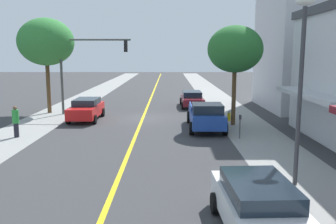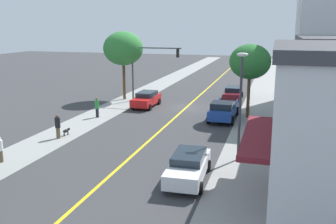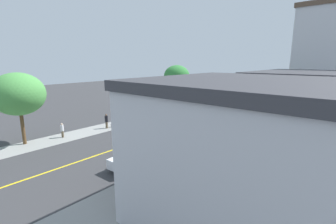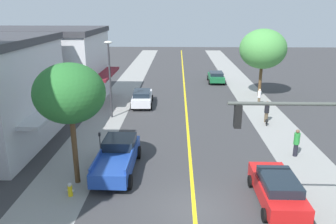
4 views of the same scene
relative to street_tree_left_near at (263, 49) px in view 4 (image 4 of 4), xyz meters
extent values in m
plane|color=#38383A|center=(-8.23, -21.94, -5.14)|extent=(140.00, 140.00, 0.00)
cube|color=gray|center=(-15.44, -21.94, -5.13)|extent=(3.49, 126.00, 0.01)
cube|color=yellow|center=(-8.23, -21.94, -5.14)|extent=(0.20, 126.00, 0.00)
cube|color=#B7BABF|center=(-17.76, -14.32, -2.50)|extent=(1.34, 7.76, 0.24)
cube|color=silver|center=(-22.77, -3.43, -1.66)|extent=(11.85, 9.49, 6.96)
cube|color=#38383D|center=(-22.77, -3.43, 2.07)|extent=(12.15, 9.79, 0.50)
cube|color=maroon|center=(-16.18, -3.43, -2.13)|extent=(1.33, 7.21, 0.24)
cylinder|color=brown|center=(0.00, 0.00, -3.49)|extent=(0.33, 0.33, 3.29)
ellipsoid|color=#4C9947|center=(0.00, 0.00, 0.01)|extent=(4.95, 4.95, 4.21)
cylinder|color=brown|center=(-14.62, -19.47, -3.27)|extent=(0.29, 0.29, 3.74)
ellipsoid|color=#286B2D|center=(-14.62, -19.47, -0.02)|extent=(3.67, 3.67, 3.12)
cylinder|color=yellow|center=(-14.57, -20.90, -4.85)|extent=(0.24, 0.24, 0.58)
sphere|color=#B2B2B7|center=(-14.57, -20.90, -4.49)|extent=(0.22, 0.22, 0.22)
cylinder|color=#B2B2B7|center=(-14.74, -20.90, -4.82)|extent=(0.10, 0.10, 0.10)
cylinder|color=#B2B2B7|center=(-14.40, -20.90, -4.82)|extent=(0.10, 0.10, 0.10)
cylinder|color=#4C4C51|center=(-14.27, -15.35, -4.58)|extent=(0.07, 0.07, 1.12)
cube|color=#2D2D33|center=(-14.27, -15.35, -3.88)|extent=(0.12, 0.18, 0.26)
cylinder|color=#474C47|center=(-4.44, -23.86, 0.76)|extent=(5.55, 0.14, 0.14)
cube|color=black|center=(-6.81, -23.86, 0.26)|extent=(0.26, 0.32, 0.90)
sphere|color=red|center=(-6.81, -23.86, 0.56)|extent=(0.20, 0.20, 0.20)
sphere|color=yellow|center=(-6.81, -23.86, 0.26)|extent=(0.20, 0.20, 0.20)
sphere|color=green|center=(-6.81, -23.86, -0.04)|extent=(0.20, 0.20, 0.20)
cylinder|color=#38383D|center=(-14.89, -8.04, -1.93)|extent=(0.16, 0.16, 6.42)
ellipsoid|color=silver|center=(-14.89, -8.04, 1.43)|extent=(0.70, 0.36, 0.24)
cube|color=red|center=(-4.15, -21.21, -4.43)|extent=(1.85, 4.66, 0.78)
cube|color=#19232D|center=(-4.15, -21.45, -3.81)|extent=(1.62, 2.52, 0.46)
cylinder|color=black|center=(-5.07, -19.68, -4.82)|extent=(0.22, 0.64, 0.64)
cylinder|color=black|center=(-3.22, -19.68, -4.82)|extent=(0.22, 0.64, 0.64)
cylinder|color=black|center=(-5.07, -22.75, -4.82)|extent=(0.22, 0.64, 0.64)
cylinder|color=black|center=(-3.22, -22.75, -4.82)|extent=(0.22, 0.64, 0.64)
cube|color=#196638|center=(-4.04, 6.78, -4.48)|extent=(1.93, 4.18, 0.67)
cube|color=#19232D|center=(-4.05, 6.57, -3.94)|extent=(1.68, 2.27, 0.42)
cylinder|color=black|center=(-4.96, 8.16, -4.82)|extent=(0.23, 0.64, 0.64)
cylinder|color=black|center=(-3.09, 8.14, -4.82)|extent=(0.23, 0.64, 0.64)
cylinder|color=black|center=(-5.00, 5.42, -4.82)|extent=(0.23, 0.64, 0.64)
cylinder|color=black|center=(-3.13, 5.39, -4.82)|extent=(0.23, 0.64, 0.64)
cube|color=silver|center=(-12.59, -4.08, -4.44)|extent=(2.03, 4.83, 0.76)
cube|color=#19232D|center=(-12.58, -4.32, -3.85)|extent=(1.72, 2.64, 0.43)
cylinder|color=black|center=(-13.57, -2.55, -4.82)|extent=(0.25, 0.65, 0.64)
cylinder|color=black|center=(-11.75, -2.47, -4.82)|extent=(0.25, 0.65, 0.64)
cylinder|color=black|center=(-13.43, -5.69, -4.82)|extent=(0.25, 0.65, 0.64)
cylinder|color=black|center=(-11.61, -5.61, -4.82)|extent=(0.25, 0.65, 0.64)
cube|color=#1E429E|center=(-12.60, -18.18, -4.34)|extent=(2.08, 5.59, 0.80)
cube|color=#19232D|center=(-12.59, -17.18, -3.66)|extent=(1.87, 2.03, 0.56)
cube|color=#1E429E|center=(-13.53, -19.28, -3.82)|extent=(0.14, 2.90, 0.24)
cube|color=#1E429E|center=(-11.70, -19.30, -3.82)|extent=(0.14, 2.90, 0.24)
cylinder|color=black|center=(-13.57, -16.27, -4.74)|extent=(0.29, 0.80, 0.80)
cylinder|color=black|center=(-11.57, -16.30, -4.74)|extent=(0.29, 0.80, 0.80)
cylinder|color=black|center=(-13.63, -20.06, -4.74)|extent=(0.29, 0.80, 0.80)
cylinder|color=black|center=(-11.63, -20.08, -4.74)|extent=(0.29, 0.80, 0.80)
cylinder|color=black|center=(-1.32, -15.69, -4.72)|extent=(0.28, 0.28, 0.84)
cylinder|color=#288C38|center=(-1.32, -15.69, -3.91)|extent=(0.38, 0.38, 0.77)
sphere|color=brown|center=(-1.32, -15.69, -3.41)|extent=(0.24, 0.24, 0.24)
cylinder|color=brown|center=(-1.50, -8.91, -4.72)|extent=(0.30, 0.30, 0.84)
cylinder|color=black|center=(-1.50, -8.91, -3.92)|extent=(0.40, 0.40, 0.76)
sphere|color=brown|center=(-1.50, -8.91, -3.42)|extent=(0.24, 0.24, 0.24)
cylinder|color=brown|center=(-0.86, -3.55, -4.77)|extent=(0.25, 0.25, 0.74)
cylinder|color=silver|center=(-0.86, -3.55, -4.06)|extent=(0.33, 0.33, 0.68)
sphere|color=beige|center=(-0.86, -3.55, -3.62)|extent=(0.21, 0.21, 0.21)
ellipsoid|color=black|center=(-1.66, -9.71, -4.78)|extent=(0.37, 0.62, 0.26)
sphere|color=black|center=(-1.73, -10.02, -4.70)|extent=(0.20, 0.20, 0.20)
cylinder|color=black|center=(-1.70, -9.91, -5.02)|extent=(0.09, 0.09, 0.23)
cylinder|color=black|center=(-1.62, -9.51, -5.02)|extent=(0.09, 0.09, 0.23)
camera|label=1|loc=(-10.21, 4.70, -0.34)|focal=38.32mm
camera|label=2|loc=(-16.81, 14.46, 3.11)|focal=39.75mm
camera|label=3|loc=(-26.08, 7.87, 3.17)|focal=25.22mm
camera|label=4|loc=(-9.10, -35.64, 4.13)|focal=35.10mm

